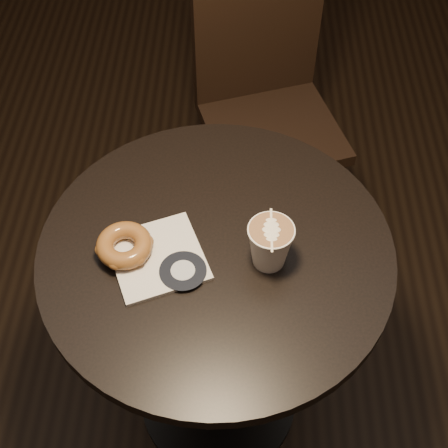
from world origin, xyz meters
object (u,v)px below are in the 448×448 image
(chair, at_px, (264,84))
(doughnut, at_px, (124,245))
(latte_cup, at_px, (270,245))
(pastry_bag, at_px, (158,257))
(cafe_table, at_px, (217,300))

(chair, xyz_separation_m, doughnut, (-0.29, -0.78, 0.24))
(chair, distance_m, doughnut, 0.86)
(chair, height_order, doughnut, chair)
(chair, height_order, latte_cup, chair)
(chair, relative_size, pastry_bag, 5.69)
(latte_cup, bearing_deg, chair, 89.04)
(doughnut, xyz_separation_m, latte_cup, (0.28, -0.01, 0.02))
(doughnut, distance_m, latte_cup, 0.28)
(pastry_bag, distance_m, latte_cup, 0.22)
(cafe_table, xyz_separation_m, pastry_bag, (-0.11, -0.03, 0.20))
(cafe_table, distance_m, latte_cup, 0.27)
(cafe_table, xyz_separation_m, chair, (0.12, 0.76, -0.01))
(pastry_bag, distance_m, doughnut, 0.07)
(pastry_bag, bearing_deg, cafe_table, -6.95)
(doughnut, height_order, latte_cup, latte_cup)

